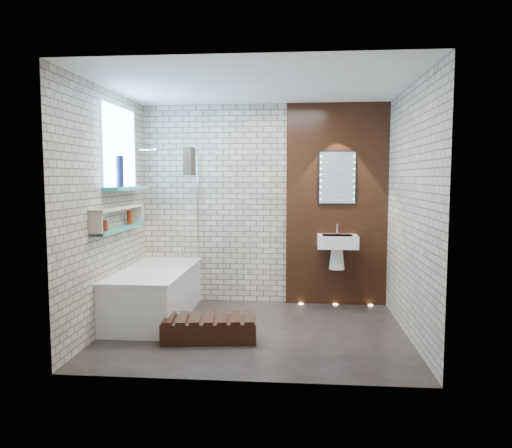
# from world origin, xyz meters

# --- Properties ---
(ground) EXTENTS (3.20, 3.20, 0.00)m
(ground) POSITION_xyz_m (0.00, 0.00, 0.00)
(ground) COLOR black
(ground) RESTS_ON ground
(room_shell) EXTENTS (3.24, 3.20, 2.60)m
(room_shell) POSITION_xyz_m (0.00, 0.00, 1.30)
(room_shell) COLOR gray
(room_shell) RESTS_ON ground
(walnut_panel) EXTENTS (1.30, 0.06, 2.60)m
(walnut_panel) POSITION_xyz_m (0.95, 1.27, 1.30)
(walnut_panel) COLOR black
(walnut_panel) RESTS_ON ground
(clerestory_window) EXTENTS (0.18, 1.00, 0.94)m
(clerestory_window) POSITION_xyz_m (-1.57, 0.35, 1.90)
(clerestory_window) COLOR #7FADE0
(clerestory_window) RESTS_ON room_shell
(display_niche) EXTENTS (0.14, 1.30, 0.26)m
(display_niche) POSITION_xyz_m (-1.53, 0.15, 1.20)
(display_niche) COLOR teal
(display_niche) RESTS_ON room_shell
(bathtub) EXTENTS (0.79, 1.74, 0.70)m
(bathtub) POSITION_xyz_m (-1.22, 0.45, 0.29)
(bathtub) COLOR white
(bathtub) RESTS_ON ground
(bath_screen) EXTENTS (0.01, 0.78, 1.40)m
(bath_screen) POSITION_xyz_m (-0.87, 0.89, 1.28)
(bath_screen) COLOR white
(bath_screen) RESTS_ON bathtub
(towel) EXTENTS (0.10, 0.26, 0.34)m
(towel) POSITION_xyz_m (-0.87, 0.78, 1.85)
(towel) COLOR black
(towel) RESTS_ON bath_screen
(shower_head) EXTENTS (0.18, 0.18, 0.02)m
(shower_head) POSITION_xyz_m (-1.30, 0.95, 2.00)
(shower_head) COLOR silver
(shower_head) RESTS_ON room_shell
(washbasin) EXTENTS (0.50, 0.36, 0.58)m
(washbasin) POSITION_xyz_m (0.95, 1.07, 0.79)
(washbasin) COLOR white
(washbasin) RESTS_ON walnut_panel
(led_mirror) EXTENTS (0.50, 0.02, 0.70)m
(led_mirror) POSITION_xyz_m (0.95, 1.23, 1.65)
(led_mirror) COLOR black
(led_mirror) RESTS_ON walnut_panel
(walnut_step) EXTENTS (0.99, 0.53, 0.21)m
(walnut_step) POSITION_xyz_m (-0.44, -0.30, 0.11)
(walnut_step) COLOR black
(walnut_step) RESTS_ON ground
(niche_bottles) EXTENTS (0.07, 0.80, 0.17)m
(niche_bottles) POSITION_xyz_m (-1.53, 0.32, 1.18)
(niche_bottles) COLOR maroon
(niche_bottles) RESTS_ON display_niche
(sill_vases) EXTENTS (0.08, 0.08, 0.34)m
(sill_vases) POSITION_xyz_m (-1.50, 0.13, 1.72)
(sill_vases) COLOR #141537
(sill_vases) RESTS_ON clerestory_window
(floor_uplights) EXTENTS (0.96, 0.06, 0.01)m
(floor_uplights) POSITION_xyz_m (0.95, 1.20, 0.01)
(floor_uplights) COLOR #FFD899
(floor_uplights) RESTS_ON ground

